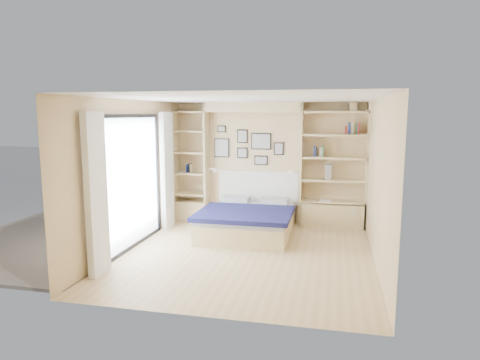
# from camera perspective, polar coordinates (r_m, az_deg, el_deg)

# --- Properties ---
(ground) EXTENTS (4.50, 4.50, 0.00)m
(ground) POSITION_cam_1_polar(r_m,az_deg,el_deg) (7.08, 0.91, -9.83)
(ground) COLOR tan
(ground) RESTS_ON ground
(room_shell) EXTENTS (4.50, 4.50, 4.50)m
(room_shell) POSITION_cam_1_polar(r_m,az_deg,el_deg) (8.36, 0.41, 0.65)
(room_shell) COLOR tan
(room_shell) RESTS_ON ground
(bed) EXTENTS (1.70, 2.10, 1.07)m
(bed) POSITION_cam_1_polar(r_m,az_deg,el_deg) (8.17, 1.12, -5.30)
(bed) COLOR #D8BF85
(bed) RESTS_ON ground
(photo_gallery) EXTENTS (1.48, 0.02, 0.82)m
(photo_gallery) POSITION_cam_1_polar(r_m,az_deg,el_deg) (9.00, 0.93, 4.60)
(photo_gallery) COLOR black
(photo_gallery) RESTS_ON ground
(reading_lamps) EXTENTS (1.92, 0.12, 0.15)m
(reading_lamps) POSITION_cam_1_polar(r_m,az_deg,el_deg) (8.81, 1.60, 1.22)
(reading_lamps) COLOR silver
(reading_lamps) RESTS_ON ground
(shelf_decor) EXTENTS (3.53, 0.23, 2.03)m
(shelf_decor) POSITION_cam_1_polar(r_m,az_deg,el_deg) (8.67, 10.81, 4.88)
(shelf_decor) COLOR navy
(shelf_decor) RESTS_ON ground
(deck) EXTENTS (3.20, 4.00, 0.05)m
(deck) POSITION_cam_1_polar(r_m,az_deg,el_deg) (8.53, -23.75, -7.36)
(deck) COLOR #766557
(deck) RESTS_ON ground
(deck_chair) EXTENTS (0.59, 0.85, 0.80)m
(deck_chair) POSITION_cam_1_polar(r_m,az_deg,el_deg) (9.01, -20.17, -3.81)
(deck_chair) COLOR tan
(deck_chair) RESTS_ON ground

